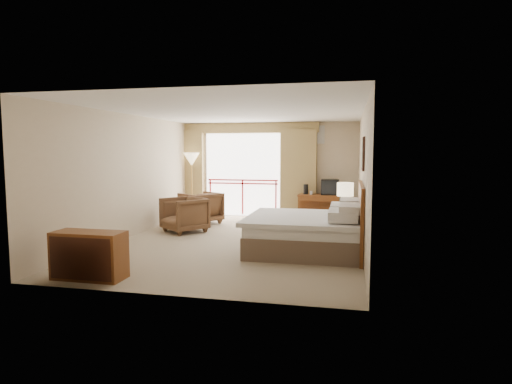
% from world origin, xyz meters
% --- Properties ---
extents(floor, '(7.00, 7.00, 0.00)m').
position_xyz_m(floor, '(0.00, 0.00, 0.00)').
color(floor, gray).
rests_on(floor, ground).
extents(ceiling, '(7.00, 7.00, 0.00)m').
position_xyz_m(ceiling, '(0.00, 0.00, 2.70)').
color(ceiling, white).
rests_on(ceiling, wall_back).
extents(wall_back, '(5.00, 0.00, 5.00)m').
position_xyz_m(wall_back, '(0.00, 3.50, 1.35)').
color(wall_back, '#C6B191').
rests_on(wall_back, ground).
extents(wall_front, '(5.00, 0.00, 5.00)m').
position_xyz_m(wall_front, '(0.00, -3.50, 1.35)').
color(wall_front, '#C6B191').
rests_on(wall_front, ground).
extents(wall_left, '(0.00, 7.00, 7.00)m').
position_xyz_m(wall_left, '(-2.50, 0.00, 1.35)').
color(wall_left, '#C6B191').
rests_on(wall_left, ground).
extents(wall_right, '(0.00, 7.00, 7.00)m').
position_xyz_m(wall_right, '(2.50, 0.00, 1.35)').
color(wall_right, '#C6B191').
rests_on(wall_right, ground).
extents(balcony_door, '(2.40, 0.00, 2.40)m').
position_xyz_m(balcony_door, '(-0.80, 3.48, 1.20)').
color(balcony_door, white).
rests_on(balcony_door, wall_back).
extents(balcony_railing, '(2.09, 0.03, 1.02)m').
position_xyz_m(balcony_railing, '(-0.80, 3.46, 0.81)').
color(balcony_railing, '#AD0E0F').
rests_on(balcony_railing, wall_back).
extents(curtain_left, '(1.00, 0.26, 2.50)m').
position_xyz_m(curtain_left, '(-2.45, 3.35, 1.25)').
color(curtain_left, olive).
rests_on(curtain_left, wall_back).
extents(curtain_right, '(1.00, 0.26, 2.50)m').
position_xyz_m(curtain_right, '(0.85, 3.35, 1.25)').
color(curtain_right, olive).
rests_on(curtain_right, wall_back).
extents(valance, '(4.40, 0.22, 0.28)m').
position_xyz_m(valance, '(-0.80, 3.38, 2.55)').
color(valance, olive).
rests_on(valance, wall_back).
extents(hvac_vent, '(0.50, 0.04, 0.50)m').
position_xyz_m(hvac_vent, '(1.30, 3.47, 2.35)').
color(hvac_vent, silver).
rests_on(hvac_vent, wall_back).
extents(bed, '(2.13, 2.06, 0.97)m').
position_xyz_m(bed, '(1.50, -0.60, 0.38)').
color(bed, brown).
rests_on(bed, floor).
extents(headboard, '(0.06, 2.10, 1.30)m').
position_xyz_m(headboard, '(2.46, -0.60, 0.65)').
color(headboard, '#592B13').
rests_on(headboard, wall_right).
extents(framed_art, '(0.04, 0.72, 0.60)m').
position_xyz_m(framed_art, '(2.47, -0.60, 1.85)').
color(framed_art, black).
rests_on(framed_art, wall_right).
extents(nightstand, '(0.43, 0.51, 0.59)m').
position_xyz_m(nightstand, '(2.16, 0.62, 0.29)').
color(nightstand, '#592B13').
rests_on(nightstand, floor).
extents(table_lamp, '(0.35, 0.35, 0.62)m').
position_xyz_m(table_lamp, '(2.16, 0.67, 1.07)').
color(table_lamp, tan).
rests_on(table_lamp, nightstand).
extents(phone, '(0.17, 0.13, 0.07)m').
position_xyz_m(phone, '(2.11, 0.47, 0.63)').
color(phone, black).
rests_on(phone, nightstand).
extents(desk, '(1.11, 0.54, 0.73)m').
position_xyz_m(desk, '(1.45, 3.03, 0.56)').
color(desk, '#592B13').
rests_on(desk, floor).
extents(tv, '(0.46, 0.37, 0.42)m').
position_xyz_m(tv, '(1.75, 2.97, 0.93)').
color(tv, black).
rests_on(tv, desk).
extents(coffee_maker, '(0.16, 0.16, 0.28)m').
position_xyz_m(coffee_maker, '(1.10, 2.98, 0.86)').
color(coffee_maker, black).
rests_on(coffee_maker, desk).
extents(cup, '(0.09, 0.09, 0.10)m').
position_xyz_m(cup, '(1.25, 2.93, 0.77)').
color(cup, white).
rests_on(cup, desk).
extents(wastebasket, '(0.27, 0.27, 0.28)m').
position_xyz_m(wastebasket, '(0.84, 2.71, 0.14)').
color(wastebasket, black).
rests_on(wastebasket, floor).
extents(armchair_far, '(1.25, 1.24, 0.83)m').
position_xyz_m(armchair_far, '(-1.55, 1.95, 0.00)').
color(armchair_far, '#4B2E1A').
rests_on(armchair_far, floor).
extents(armchair_near, '(1.25, 1.25, 0.82)m').
position_xyz_m(armchair_near, '(-1.53, 0.73, 0.00)').
color(armchair_near, '#4B2E1A').
rests_on(armchair_near, floor).
extents(side_table, '(0.48, 0.48, 0.53)m').
position_xyz_m(side_table, '(-1.86, 1.25, 0.36)').
color(side_table, black).
rests_on(side_table, floor).
extents(book, '(0.20, 0.24, 0.02)m').
position_xyz_m(book, '(-1.86, 1.25, 0.53)').
color(book, white).
rests_on(book, side_table).
extents(floor_lamp, '(0.47, 0.47, 1.85)m').
position_xyz_m(floor_lamp, '(-2.25, 3.14, 1.59)').
color(floor_lamp, tan).
rests_on(floor_lamp, floor).
extents(dresser, '(1.07, 0.45, 0.71)m').
position_xyz_m(dresser, '(-1.53, -3.05, 0.36)').
color(dresser, '#592B13').
rests_on(dresser, floor).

